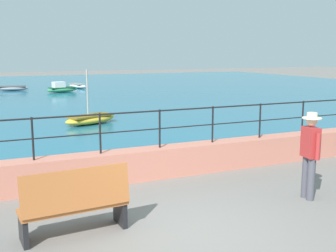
% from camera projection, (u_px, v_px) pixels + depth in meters
% --- Properties ---
extents(ground_plane, '(120.00, 120.00, 0.00)m').
position_uv_depth(ground_plane, '(196.00, 235.00, 6.68)').
color(ground_plane, slate).
extents(promenade_wall, '(20.00, 0.56, 0.70)m').
position_uv_depth(promenade_wall, '(131.00, 165.00, 9.50)').
color(promenade_wall, tan).
rests_on(promenade_wall, ground).
extents(railing, '(18.44, 0.04, 0.90)m').
position_uv_depth(railing, '(131.00, 124.00, 9.33)').
color(railing, black).
rests_on(railing, promenade_wall).
extents(lake_water, '(64.00, 44.32, 0.06)m').
position_uv_depth(lake_water, '(29.00, 93.00, 29.92)').
color(lake_water, '#236B89').
rests_on(lake_water, ground).
extents(bench_main, '(1.74, 0.68, 1.13)m').
position_uv_depth(bench_main, '(75.00, 203.00, 6.55)').
color(bench_main, '#B76633').
rests_on(bench_main, ground).
extents(person_walking, '(0.38, 0.57, 1.75)m').
position_uv_depth(person_walking, '(310.00, 151.00, 8.18)').
color(person_walking, '#4C4C56').
rests_on(person_walking, ground).
extents(boat_2, '(2.47, 1.74, 2.19)m').
position_uv_depth(boat_2, '(90.00, 119.00, 16.67)').
color(boat_2, gold).
rests_on(boat_2, lake_water).
extents(boat_4, '(1.45, 2.45, 0.36)m').
position_uv_depth(boat_4, '(78.00, 86.00, 33.32)').
color(boat_4, white).
rests_on(boat_4, lake_water).
extents(boat_5, '(2.45, 1.43, 0.76)m').
position_uv_depth(boat_5, '(61.00, 88.00, 29.93)').
color(boat_5, '#338C59').
rests_on(boat_5, lake_water).
extents(boat_6, '(2.42, 1.28, 0.36)m').
position_uv_depth(boat_6, '(12.00, 88.00, 31.10)').
color(boat_6, gray).
rests_on(boat_6, lake_water).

